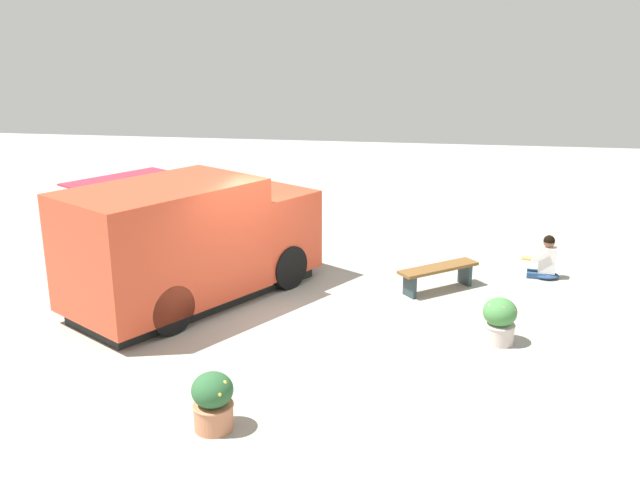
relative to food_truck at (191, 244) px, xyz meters
The scene contains 7 objects.
ground_plane 2.32m from the food_truck, 163.96° to the left, with size 40.00×40.00×0.00m, color #9E9B90.
food_truck is the anchor object (origin of this frame).
person_customer 7.18m from the food_truck, 161.09° to the right, with size 0.80×0.51×0.91m.
planter_flowering_near 4.63m from the food_truck, 111.86° to the left, with size 0.54×0.54×0.78m.
planter_flowering_far 5.68m from the food_truck, 169.54° to the left, with size 0.55×0.55×0.77m.
planter_flowering_side 5.71m from the food_truck, 56.81° to the right, with size 0.57×0.57×0.79m.
plaza_bench 4.80m from the food_truck, 164.77° to the right, with size 1.59×1.38×0.49m.
Camera 1 is at (-2.33, 11.38, 4.99)m, focal length 39.57 mm.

